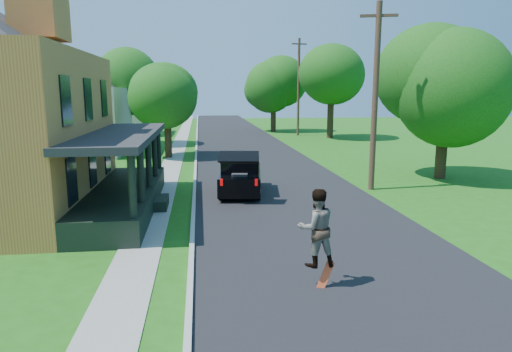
{
  "coord_description": "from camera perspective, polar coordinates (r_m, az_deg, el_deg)",
  "views": [
    {
      "loc": [
        -3.73,
        -12.45,
        4.68
      ],
      "look_at": [
        -1.83,
        3.0,
        1.81
      ],
      "focal_mm": 32.0,
      "sensor_mm": 36.0,
      "label": 1
    }
  ],
  "objects": [
    {
      "name": "street",
      "position": [
        33.0,
        -0.47,
        2.31
      ],
      "size": [
        8.0,
        120.0,
        0.02
      ],
      "primitive_type": "cube",
      "color": "black",
      "rests_on": "ground"
    },
    {
      "name": "neighbor_house_mid",
      "position": [
        37.74,
        -22.32,
        8.95
      ],
      "size": [
        12.78,
        12.78,
        8.3
      ],
      "color": "beige",
      "rests_on": "ground"
    },
    {
      "name": "neighbor_house_far",
      "position": [
        53.35,
        -17.83,
        9.45
      ],
      "size": [
        12.78,
        12.78,
        8.3
      ],
      "color": "beige",
      "rests_on": "ground"
    },
    {
      "name": "black_suv",
      "position": [
        21.31,
        -1.92,
        0.09
      ],
      "size": [
        2.37,
        4.94,
        2.22
      ],
      "rotation": [
        0.0,
        0.0,
        -0.13
      ],
      "color": "black",
      "rests_on": "ground"
    },
    {
      "name": "tree_left_mid",
      "position": [
        33.28,
        -11.18,
        9.91
      ],
      "size": [
        5.62,
        5.35,
        6.96
      ],
      "rotation": [
        0.0,
        0.0,
        0.24
      ],
      "color": "black",
      "rests_on": "ground"
    },
    {
      "name": "tree_right_far",
      "position": [
        54.67,
        2.15,
        11.58
      ],
      "size": [
        7.44,
        7.14,
        8.96
      ],
      "rotation": [
        0.0,
        0.0,
        0.3
      ],
      "color": "black",
      "rests_on": "ground"
    },
    {
      "name": "ground",
      "position": [
        13.82,
        9.21,
        -9.49
      ],
      "size": [
        140.0,
        140.0,
        0.0
      ],
      "primitive_type": "plane",
      "color": "#1F5911",
      "rests_on": "ground"
    },
    {
      "name": "tree_left_far",
      "position": [
        42.4,
        -16.2,
        11.56
      ],
      "size": [
        6.88,
        7.11,
        8.72
      ],
      "rotation": [
        0.0,
        0.0,
        -0.43
      ],
      "color": "black",
      "rests_on": "ground"
    },
    {
      "name": "utility_pole_near",
      "position": [
        22.46,
        14.68,
        9.73
      ],
      "size": [
        1.68,
        0.58,
        8.75
      ],
      "rotation": [
        0.0,
        0.0,
        -0.27
      ],
      "color": "#442B1F",
      "rests_on": "ground"
    },
    {
      "name": "tree_right_near",
      "position": [
        26.72,
        22.61,
        10.88
      ],
      "size": [
        7.4,
        7.11,
        8.31
      ],
      "rotation": [
        0.0,
        0.0,
        0.39
      ],
      "color": "black",
      "rests_on": "ground"
    },
    {
      "name": "tree_right_mid",
      "position": [
        47.68,
        9.37,
        12.78
      ],
      "size": [
        6.67,
        6.43,
        10.09
      ],
      "rotation": [
        0.0,
        0.0,
        0.07
      ],
      "color": "black",
      "rests_on": "ground"
    },
    {
      "name": "sidewalk",
      "position": [
        32.84,
        -10.23,
        2.11
      ],
      "size": [
        1.3,
        120.0,
        0.03
      ],
      "primitive_type": "cube",
      "color": "gray",
      "rests_on": "ground"
    },
    {
      "name": "utility_pole_far",
      "position": [
        49.99,
        5.34,
        11.11
      ],
      "size": [
        1.62,
        0.34,
        10.27
      ],
      "rotation": [
        0.0,
        0.0,
        0.14
      ],
      "color": "#442B1F",
      "rests_on": "ground"
    },
    {
      "name": "skateboarder",
      "position": [
        11.11,
        7.56,
        -6.43
      ],
      "size": [
        1.0,
        0.81,
        1.91
      ],
      "rotation": [
        0.0,
        0.0,
        3.24
      ],
      "color": "black",
      "rests_on": "ground"
    },
    {
      "name": "skateboard",
      "position": [
        11.43,
        8.65,
        -12.35
      ],
      "size": [
        0.47,
        0.19,
        0.75
      ],
      "rotation": [
        0.0,
        0.0,
        -0.37
      ],
      "color": "red",
      "rests_on": "ground"
    },
    {
      "name": "front_walk",
      "position": [
        19.89,
        -23.73,
        -4.05
      ],
      "size": [
        6.5,
        1.2,
        0.03
      ],
      "primitive_type": "cube",
      "color": "gray",
      "rests_on": "ground"
    },
    {
      "name": "curb",
      "position": [
        32.79,
        -7.52,
        2.17
      ],
      "size": [
        0.15,
        120.0,
        0.12
      ],
      "primitive_type": "cube",
      "color": "#A6A6A0",
      "rests_on": "ground"
    }
  ]
}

